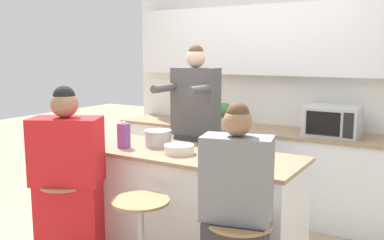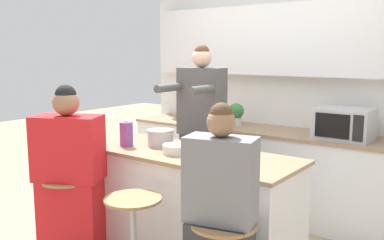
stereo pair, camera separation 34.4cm
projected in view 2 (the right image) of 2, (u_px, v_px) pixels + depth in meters
The scene contains 14 objects.
wall_back at pixel (279, 67), 4.64m from camera, with size 3.43×0.22×2.70m.
back_counter at pixel (264, 170), 4.58m from camera, with size 3.18×0.62×0.89m.
kitchen_island at pixel (187, 205), 3.50m from camera, with size 1.86×0.72×0.90m.
bar_stool_leftmost at pixel (69, 214), 3.46m from camera, with size 0.40×0.40×0.69m.
bar_stool_center at pixel (134, 237), 3.02m from camera, with size 0.40×0.40×0.69m.
person_cooking at pixel (201, 141), 4.02m from camera, with size 0.46×0.59×1.76m.
person_wrapped_blanket at pixel (70, 181), 3.40m from camera, with size 0.60×0.49×1.45m.
person_seated_near at pixel (220, 230), 2.57m from camera, with size 0.46×0.34×1.41m.
cooking_pot at pixel (160, 137), 3.66m from camera, with size 0.32×0.23×0.14m.
fruit_bowl at pixel (178, 149), 3.37m from camera, with size 0.24×0.24×0.07m.
coffee_cup_near at pixel (236, 157), 3.06m from camera, with size 0.12×0.09×0.10m.
juice_carton at pixel (126, 134), 3.62m from camera, with size 0.08×0.08×0.22m.
microwave at pixel (344, 124), 3.97m from camera, with size 0.50×0.39×0.29m.
potted_plant at pixel (236, 113), 4.70m from camera, with size 0.17×0.17×0.25m.
Camera 2 is at (2.04, -2.66, 1.69)m, focal length 40.00 mm.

